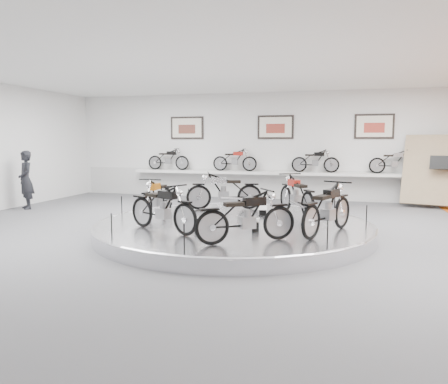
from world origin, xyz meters
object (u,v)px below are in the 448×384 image
(bike_b, at_px, (224,191))
(bike_e, at_px, (246,216))
(bike_d, at_px, (162,208))
(visitor, at_px, (26,180))
(display_platform, at_px, (234,229))
(shelf, at_px, (274,173))
(bike_a, at_px, (296,195))
(bike_f, at_px, (328,208))
(bike_c, at_px, (157,197))

(bike_b, distance_m, bike_e, 3.98)
(bike_d, bearing_deg, visitor, 176.89)
(bike_b, xyz_separation_m, bike_e, (1.41, -3.72, -0.03))
(display_platform, height_order, bike_d, bike_d)
(display_platform, relative_size, shelf, 0.58)
(bike_d, height_order, visitor, visitor)
(bike_b, bearing_deg, shelf, -117.83)
(bike_a, distance_m, visitor, 8.74)
(bike_b, bearing_deg, bike_d, 61.87)
(shelf, height_order, bike_b, bike_b)
(bike_f, bearing_deg, bike_c, 99.17)
(display_platform, height_order, visitor, visitor)
(bike_b, relative_size, visitor, 0.94)
(visitor, bearing_deg, bike_b, 34.49)
(bike_b, height_order, bike_d, bike_b)
(display_platform, distance_m, bike_e, 2.15)
(bike_d, distance_m, bike_e, 1.99)
(bike_a, bearing_deg, display_platform, 108.59)
(bike_e, xyz_separation_m, visitor, (-8.11, 4.07, 0.15))
(shelf, bearing_deg, display_platform, -90.00)
(bike_d, bearing_deg, bike_f, 36.59)
(bike_f, bearing_deg, bike_b, 71.81)
(shelf, height_order, bike_f, bike_f)
(bike_c, xyz_separation_m, bike_e, (2.77, -2.26, 0.00))
(display_platform, bearing_deg, bike_c, 170.64)
(display_platform, relative_size, bike_e, 3.81)
(bike_b, height_order, bike_c, bike_b)
(display_platform, xyz_separation_m, visitor, (-7.40, 2.15, 0.79))
(bike_d, distance_m, bike_f, 3.39)
(visitor, bearing_deg, shelf, 67.33)
(bike_b, xyz_separation_m, bike_d, (-0.50, -3.17, -0.02))
(bike_a, relative_size, bike_b, 1.00)
(bike_c, bearing_deg, shelf, 161.08)
(bike_a, distance_m, bike_e, 3.39)
(shelf, distance_m, bike_d, 7.86)
(display_platform, bearing_deg, bike_d, -131.26)
(bike_d, relative_size, visitor, 0.91)
(display_platform, bearing_deg, bike_e, -69.77)
(shelf, xyz_separation_m, bike_e, (0.71, -8.32, -0.21))
(bike_a, distance_m, bike_d, 3.74)
(bike_c, relative_size, bike_e, 0.99)
(bike_a, distance_m, bike_f, 2.34)
(shelf, height_order, bike_c, bike_c)
(shelf, bearing_deg, bike_a, -75.32)
(bike_d, height_order, bike_e, bike_d)
(bike_c, bearing_deg, bike_b, 136.92)
(bike_b, height_order, visitor, visitor)
(bike_a, bearing_deg, bike_b, 50.35)
(bike_e, bearing_deg, visitor, 119.20)
(bike_e, distance_m, visitor, 9.07)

